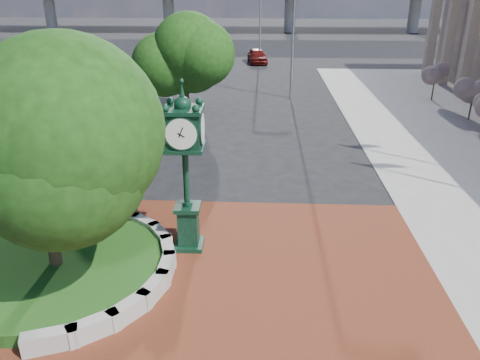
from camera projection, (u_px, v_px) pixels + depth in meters
name	position (u px, v px, depth m)	size (l,w,h in m)	color
ground	(229.00, 279.00, 13.43)	(200.00, 200.00, 0.00)	black
plaza	(226.00, 301.00, 12.51)	(12.00, 12.00, 0.04)	brown
planter_wall	(135.00, 269.00, 13.45)	(2.96, 6.77, 0.54)	#9E9B93
grass_bed	(58.00, 268.00, 13.59)	(6.10, 6.10, 0.40)	#144615
tree_planter	(37.00, 154.00, 12.20)	(5.20, 5.20, 6.33)	#38281C
tree_street	(185.00, 62.00, 28.87)	(4.40, 4.40, 5.45)	#38281C
post_clock	(185.00, 162.00, 13.91)	(1.14, 1.14, 5.31)	black
parked_car	(257.00, 56.00, 48.15)	(1.72, 4.28, 1.46)	#570E0C
street_lamp_near	(296.00, 25.00, 32.03)	(1.89, 0.81, 8.73)	slate
street_lamp_far	(263.00, 1.00, 50.52)	(2.22, 0.57, 9.93)	slate
shrub_mid	(473.00, 94.00, 28.13)	(1.20, 1.20, 2.20)	#38281C
shrub_far	(435.00, 78.00, 32.76)	(1.20, 1.20, 2.20)	#38281C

